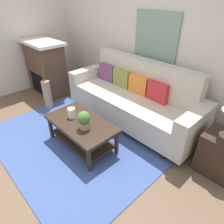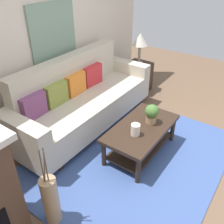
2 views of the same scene
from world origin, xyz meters
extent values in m
plane|color=brown|center=(0.00, 0.00, 0.00)|extent=(8.88, 8.88, 0.00)
cube|color=beige|center=(0.00, 2.06, 1.35)|extent=(4.88, 0.10, 2.70)
cube|color=#3D5693|center=(0.00, 0.50, 0.01)|extent=(2.70, 2.19, 0.01)
cube|color=beige|center=(0.23, 1.46, 0.32)|extent=(2.08, 0.84, 0.40)
cube|color=beige|center=(0.23, 1.78, 0.80)|extent=(2.08, 0.20, 0.56)
cube|color=beige|center=(-0.91, 1.46, 0.42)|extent=(0.20, 0.84, 0.60)
cube|color=beige|center=(1.37, 1.46, 0.42)|extent=(0.20, 0.84, 0.60)
cube|color=#332319|center=(-0.71, 1.46, 0.06)|extent=(0.08, 0.74, 0.12)
cube|color=#332319|center=(1.17, 1.46, 0.06)|extent=(0.08, 0.74, 0.12)
cube|color=#7A4270|center=(-0.56, 1.65, 0.68)|extent=(0.37, 0.14, 0.32)
cube|color=olive|center=(-0.17, 1.65, 0.68)|extent=(0.36, 0.13, 0.32)
cube|color=orange|center=(0.23, 1.65, 0.68)|extent=(0.37, 0.14, 0.32)
cube|color=red|center=(0.63, 1.65, 0.68)|extent=(0.37, 0.14, 0.32)
cube|color=#332319|center=(0.16, 0.46, 0.41)|extent=(1.10, 0.60, 0.05)
cube|color=#332319|center=(0.16, 0.46, 0.12)|extent=(0.98, 0.50, 0.02)
cylinder|color=#332319|center=(-0.33, 0.21, 0.19)|extent=(0.06, 0.06, 0.38)
cylinder|color=#332319|center=(0.65, 0.21, 0.19)|extent=(0.06, 0.06, 0.38)
cylinder|color=#332319|center=(-0.33, 0.71, 0.19)|extent=(0.06, 0.06, 0.38)
cylinder|color=#332319|center=(0.65, 0.71, 0.19)|extent=(0.06, 0.06, 0.38)
cylinder|color=white|center=(-0.04, 0.44, 0.51)|extent=(0.11, 0.11, 0.15)
cylinder|color=tan|center=(0.32, 0.41, 0.48)|extent=(0.14, 0.14, 0.10)
sphere|color=#477434|center=(0.32, 0.41, 0.60)|extent=(0.18, 0.18, 0.18)
cube|color=#332319|center=(1.77, 1.44, 0.28)|extent=(0.44, 0.44, 0.56)
cylinder|color=gray|center=(1.77, 1.44, 0.57)|extent=(0.16, 0.16, 0.02)
cylinder|color=gray|center=(1.77, 1.44, 0.74)|extent=(0.05, 0.05, 0.35)
cone|color=beige|center=(1.77, 1.44, 1.02)|extent=(0.28, 0.28, 0.22)
cylinder|color=tan|center=(-1.25, 0.66, 0.29)|extent=(0.16, 0.16, 0.57)
cylinder|color=brown|center=(-1.23, 0.66, 0.75)|extent=(0.04, 0.04, 0.36)
cylinder|color=brown|center=(-1.26, 0.68, 0.75)|extent=(0.02, 0.02, 0.36)
cylinder|color=brown|center=(-1.26, 0.64, 0.75)|extent=(0.03, 0.05, 0.36)
cube|color=gray|center=(0.23, 1.99, 1.41)|extent=(0.82, 0.03, 0.76)
camera|label=1|loc=(2.19, -0.86, 2.07)|focal=32.00mm
camera|label=2|loc=(-2.19, -0.73, 2.31)|focal=39.72mm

